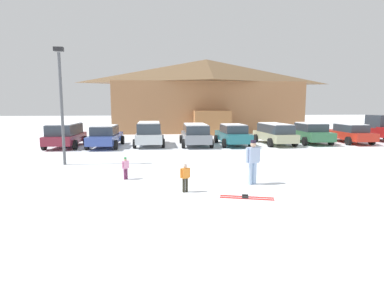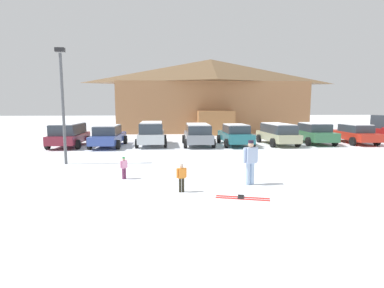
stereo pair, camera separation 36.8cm
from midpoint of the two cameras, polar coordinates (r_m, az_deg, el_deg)
name	(u,v)px [view 2 (the right image)]	position (r m, az deg, el deg)	size (l,w,h in m)	color
ground	(231,220)	(8.09, 8.79, -14.03)	(160.00, 160.00, 0.00)	white
ski_lodge	(210,95)	(34.56, 3.84, 9.28)	(20.86, 9.97, 8.06)	#A47048
parked_maroon_van	(69,134)	(22.96, -22.00, 1.76)	(2.26, 4.31, 1.68)	maroon
parked_blue_hatchback	(108,136)	(22.08, -15.22, 1.54)	(2.23, 4.66, 1.55)	#374D9E
parked_silver_wagon	(152,133)	(22.21, -7.23, 2.13)	(2.24, 4.57, 1.73)	silver
parked_grey_wagon	(198,134)	(21.96, 1.60, 1.97)	(2.24, 4.50, 1.59)	gray
parked_teal_hatchback	(235,135)	(22.33, 8.72, 1.80)	(2.19, 4.43, 1.57)	#216D77
parked_beige_suv	(278,133)	(23.39, 16.44, 2.00)	(2.21, 4.69, 1.59)	#ADAE86
parked_green_coupe	(313,133)	(25.08, 22.49, 1.97)	(2.34, 4.79, 1.60)	#326C45
parked_red_sedan	(354,133)	(26.57, 28.82, 1.80)	(2.15, 4.78, 1.51)	red
skier_child_in_orange_jacket	(182,176)	(10.21, -0.97, -6.11)	(0.35, 0.21, 0.99)	black
skier_child_in_pink_snowsuit	(124,167)	(12.28, -12.01, -4.23)	(0.27, 0.24, 0.89)	#723057
skier_adult_in_blue_parka	(250,160)	(11.31, 11.99, -2.96)	(0.60, 0.35, 1.67)	#97B2D3
pair_of_skis	(242,198)	(9.83, 10.61, -10.04)	(1.71, 0.75, 0.08)	red
lamp_post	(63,100)	(16.07, -22.81, 7.72)	(0.44, 0.24, 5.69)	#515459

